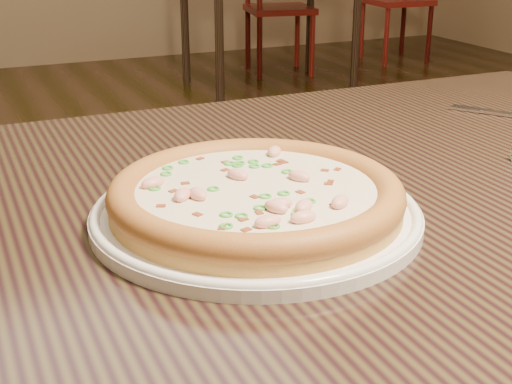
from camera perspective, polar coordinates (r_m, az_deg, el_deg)
name	(u,v)px	position (r m, az deg, el deg)	size (l,w,h in m)	color
hero_table	(335,268)	(0.81, 6.32, -6.04)	(1.20, 0.80, 0.75)	black
plate	(256,213)	(0.68, 0.00, -1.68)	(0.31, 0.31, 0.02)	white
pizza	(256,195)	(0.67, 0.00, -0.24)	(0.28, 0.28, 0.03)	gold
chair_c	(272,8)	(4.94, 1.25, 14.50)	(0.49, 0.49, 0.95)	#62100B
chair_d	(404,0)	(5.55, 11.73, 14.83)	(0.44, 0.44, 0.95)	#62100B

